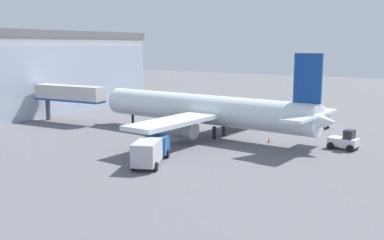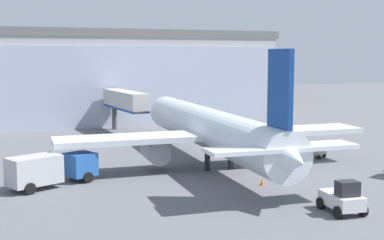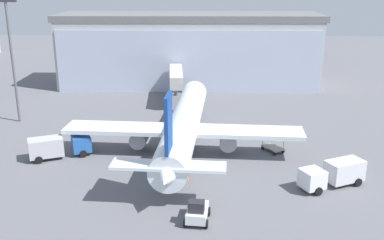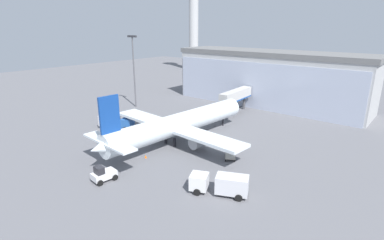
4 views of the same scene
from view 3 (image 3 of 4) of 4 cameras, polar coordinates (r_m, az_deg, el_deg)
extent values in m
plane|color=slate|center=(53.31, -1.81, -5.66)|extent=(240.00, 240.00, 0.00)
cube|color=#ADADAD|center=(91.13, -0.36, 8.54)|extent=(50.60, 13.54, 13.04)
cube|color=#AFB7CD|center=(84.70, -0.46, 7.37)|extent=(49.46, 0.83, 11.73)
cube|color=slate|center=(90.26, -0.37, 13.00)|extent=(51.62, 13.81, 1.20)
cube|color=beige|center=(78.30, -2.03, 5.47)|extent=(3.09, 12.56, 2.40)
cube|color=#194799|center=(78.53, -2.02, 4.72)|extent=(3.14, 12.56, 0.30)
cylinder|color=#4C4C51|center=(83.48, -2.05, 4.25)|extent=(0.70, 0.70, 3.29)
cylinder|color=#59595E|center=(71.61, -21.79, 6.61)|extent=(0.36, 0.36, 17.72)
cube|color=#333338|center=(70.61, -22.65, 13.86)|extent=(3.20, 0.40, 0.50)
cylinder|color=white|center=(56.69, -0.98, -0.41)|extent=(5.69, 31.53, 3.80)
cone|color=white|center=(71.68, 0.32, 3.50)|extent=(3.97, 3.22, 3.80)
cone|color=white|center=(42.20, -3.20, -7.07)|extent=(3.65, 4.20, 3.42)
cube|color=white|center=(55.33, -1.15, -1.29)|extent=(29.62, 5.97, 0.50)
cube|color=white|center=(42.86, -3.03, -5.82)|extent=(11.13, 3.06, 0.30)
cube|color=navy|center=(41.86, -3.02, -0.41)|extent=(0.55, 3.22, 5.52)
cylinder|color=gray|center=(57.09, -6.67, -2.24)|extent=(2.29, 3.32, 2.10)
cylinder|color=gray|center=(55.97, 4.62, -2.59)|extent=(2.29, 3.32, 2.10)
cylinder|color=black|center=(55.34, -2.42, -3.86)|extent=(0.50, 0.50, 1.60)
cylinder|color=black|center=(55.11, -0.06, -3.94)|extent=(0.50, 0.50, 1.60)
cylinder|color=black|center=(69.54, 0.11, 0.74)|extent=(0.40, 0.40, 1.60)
cube|color=#2659A5|center=(57.40, -13.88, -2.94)|extent=(2.89, 2.89, 1.90)
cube|color=#B2B2B7|center=(57.02, -18.06, -3.30)|extent=(4.55, 3.61, 2.20)
cylinder|color=black|center=(58.76, -13.97, -3.45)|extent=(0.95, 0.63, 0.90)
cylinder|color=black|center=(56.72, -13.64, -4.20)|extent=(0.95, 0.63, 0.90)
cylinder|color=black|center=(58.40, -19.02, -4.05)|extent=(0.95, 0.63, 0.90)
cylinder|color=black|center=(56.35, -18.88, -4.84)|extent=(0.95, 0.63, 0.90)
cube|color=silver|center=(48.08, 15.02, -7.20)|extent=(2.93, 2.93, 1.90)
cube|color=silver|center=(50.61, 18.78, -6.08)|extent=(4.56, 3.70, 2.20)
cylinder|color=black|center=(47.73, 15.75, -8.72)|extent=(0.94, 0.66, 0.90)
cylinder|color=black|center=(49.25, 14.13, -7.73)|extent=(0.94, 0.66, 0.90)
cylinder|color=black|center=(50.98, 20.33, -7.43)|extent=(0.94, 0.66, 0.90)
cylinder|color=black|center=(52.41, 18.68, -6.55)|extent=(0.94, 0.66, 0.90)
cube|color=#9E998C|center=(57.85, 10.22, -3.46)|extent=(2.88, 3.22, 0.16)
cylinder|color=black|center=(57.67, 11.48, -3.93)|extent=(0.34, 0.43, 0.44)
cylinder|color=#9E998C|center=(57.37, 11.53, -3.16)|extent=(0.08, 0.08, 0.90)
cylinder|color=black|center=(56.74, 10.42, -4.23)|extent=(0.34, 0.43, 0.44)
cylinder|color=#9E998C|center=(56.44, 10.46, -3.44)|extent=(0.08, 0.08, 0.90)
cylinder|color=black|center=(59.18, 10.01, -3.26)|extent=(0.34, 0.43, 0.44)
cylinder|color=#9E998C|center=(58.89, 10.05, -2.51)|extent=(0.08, 0.08, 0.90)
cylinder|color=black|center=(58.28, 8.95, -3.54)|extent=(0.34, 0.43, 0.44)
cylinder|color=#9E998C|center=(57.99, 8.99, -2.78)|extent=(0.08, 0.08, 0.90)
cube|color=silver|center=(41.45, 0.68, -11.64)|extent=(2.11, 3.37, 0.90)
cube|color=#26262B|center=(40.43, 0.58, -10.91)|extent=(1.49, 1.14, 1.00)
cylinder|color=black|center=(42.74, -0.37, -11.36)|extent=(0.43, 0.83, 0.80)
cylinder|color=black|center=(42.56, 2.08, -11.50)|extent=(0.43, 0.83, 0.80)
cylinder|color=black|center=(40.82, -0.80, -12.88)|extent=(0.43, 0.83, 0.80)
cylinder|color=black|center=(40.63, 1.78, -13.04)|extent=(0.43, 0.83, 0.80)
cone|color=orange|center=(49.38, -0.61, -7.30)|extent=(0.36, 0.36, 0.55)
cone|color=orange|center=(59.13, -13.82, -3.48)|extent=(0.36, 0.36, 0.55)
camera|label=1|loc=(57.99, -62.71, -1.31)|focal=42.00mm
camera|label=2|loc=(26.19, -64.00, -17.15)|focal=50.00mm
camera|label=4|loc=(36.09, 66.44, 5.76)|focal=28.00mm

